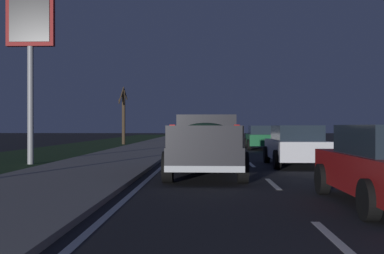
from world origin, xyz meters
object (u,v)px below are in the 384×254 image
(sedan_white, at_px, (295,145))
(sedan_silver, at_px, (206,135))
(gas_price_sign, at_px, (30,34))
(bare_tree_far, at_px, (124,115))
(pickup_truck, at_px, (206,144))
(sedan_green, at_px, (261,137))

(sedan_white, bearing_deg, sedan_silver, 9.85)
(sedan_silver, xyz_separation_m, sedan_white, (-20.12, -3.49, 0.00))
(gas_price_sign, bearing_deg, bare_tree_far, -0.03)
(pickup_truck, bearing_deg, sedan_silver, 0.30)
(sedan_green, bearing_deg, bare_tree_far, 52.73)
(pickup_truck, distance_m, bare_tree_far, 25.81)
(sedan_white, distance_m, sedan_green, 13.13)
(pickup_truck, bearing_deg, sedan_white, -42.40)
(pickup_truck, relative_size, gas_price_sign, 0.79)
(pickup_truck, xyz_separation_m, sedan_green, (16.82, -3.54, -0.20))
(sedan_silver, xyz_separation_m, sedan_green, (-6.99, -3.66, 0.00))
(gas_price_sign, xyz_separation_m, bare_tree_far, (20.70, -0.01, -2.74))
(pickup_truck, height_order, bare_tree_far, bare_tree_far)
(pickup_truck, xyz_separation_m, sedan_white, (3.69, -3.37, -0.20))
(pickup_truck, height_order, sedan_silver, pickup_truck)
(pickup_truck, bearing_deg, bare_tree_far, 15.68)
(gas_price_sign, bearing_deg, sedan_silver, -19.18)
(bare_tree_far, bearing_deg, gas_price_sign, 179.97)
(pickup_truck, xyz_separation_m, sedan_silver, (23.81, 0.12, -0.20))
(sedan_white, relative_size, gas_price_sign, 0.64)
(gas_price_sign, bearing_deg, pickup_truck, -120.51)
(pickup_truck, distance_m, sedan_white, 5.00)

